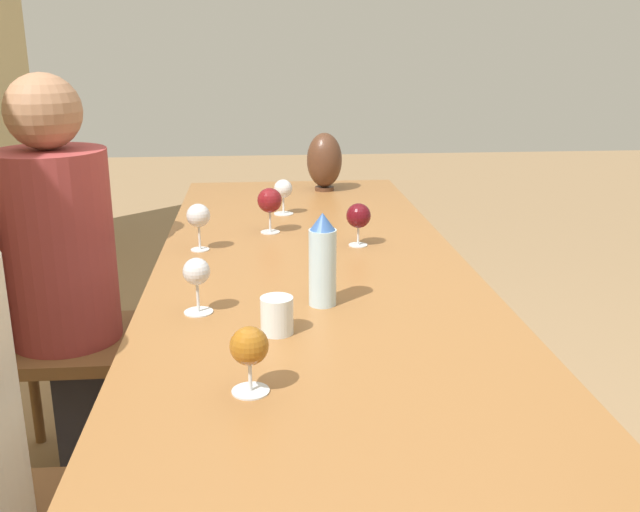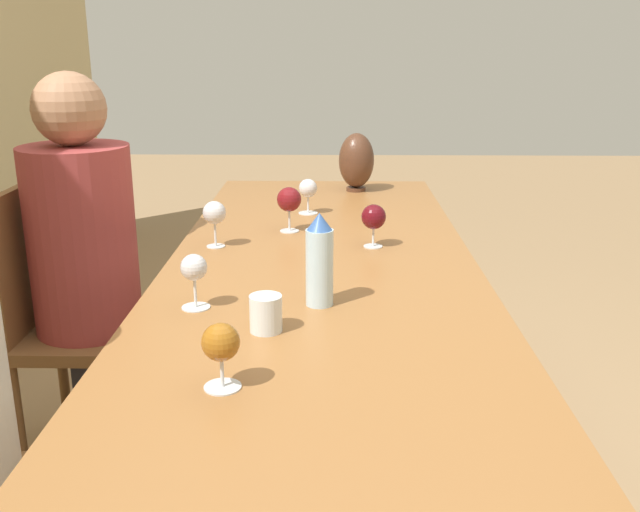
{
  "view_description": "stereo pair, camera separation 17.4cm",
  "coord_description": "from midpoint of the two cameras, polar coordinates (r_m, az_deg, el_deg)",
  "views": [
    {
      "loc": [
        -1.78,
        0.15,
        1.38
      ],
      "look_at": [
        -0.12,
        0.0,
        0.87
      ],
      "focal_mm": 40.0,
      "sensor_mm": 36.0,
      "label": 1
    },
    {
      "loc": [
        -1.79,
        -0.03,
        1.38
      ],
      "look_at": [
        -0.12,
        0.0,
        0.87
      ],
      "focal_mm": 40.0,
      "sensor_mm": 36.0,
      "label": 2
    }
  ],
  "objects": [
    {
      "name": "dining_table",
      "position": [
        1.91,
        2.67,
        -3.87
      ],
      "size": [
        2.69,
        0.88,
        0.77
      ],
      "color": "#936033",
      "rests_on": "ground_plane"
    },
    {
      "name": "water_bottle",
      "position": [
        1.67,
        2.99,
        -0.43
      ],
      "size": [
        0.07,
        0.07,
        0.23
      ],
      "color": "silver",
      "rests_on": "dining_table"
    },
    {
      "name": "water_tumbler",
      "position": [
        1.54,
        -1.14,
        -4.68
      ],
      "size": [
        0.07,
        0.07,
        0.08
      ],
      "color": "silver",
      "rests_on": "dining_table"
    },
    {
      "name": "vase",
      "position": [
        2.97,
        4.62,
        7.57
      ],
      "size": [
        0.15,
        0.15,
        0.24
      ],
      "color": "#4C2D1E",
      "rests_on": "dining_table"
    },
    {
      "name": "wine_glass_1",
      "position": [
        2.16,
        -6.18,
        3.35
      ],
      "size": [
        0.07,
        0.07,
        0.14
      ],
      "color": "silver",
      "rests_on": "dining_table"
    },
    {
      "name": "wine_glass_2",
      "position": [
        2.57,
        0.98,
        5.32
      ],
      "size": [
        0.07,
        0.07,
        0.13
      ],
      "color": "silver",
      "rests_on": "dining_table"
    },
    {
      "name": "wine_glass_3",
      "position": [
        2.32,
        -0.34,
        4.46
      ],
      "size": [
        0.08,
        0.08,
        0.15
      ],
      "color": "silver",
      "rests_on": "dining_table"
    },
    {
      "name": "wine_glass_4",
      "position": [
        2.16,
        6.62,
        3.04
      ],
      "size": [
        0.08,
        0.08,
        0.13
      ],
      "color": "silver",
      "rests_on": "dining_table"
    },
    {
      "name": "wine_glass_5",
      "position": [
        1.66,
        -7.13,
        -1.15
      ],
      "size": [
        0.07,
        0.07,
        0.13
      ],
      "color": "silver",
      "rests_on": "dining_table"
    },
    {
      "name": "wine_glass_6",
      "position": [
        1.28,
        -4.09,
        -7.13
      ],
      "size": [
        0.07,
        0.07,
        0.13
      ],
      "color": "silver",
      "rests_on": "dining_table"
    },
    {
      "name": "chair_far",
      "position": [
        2.44,
        -17.57,
        -4.77
      ],
      "size": [
        0.44,
        0.44,
        0.94
      ],
      "color": "brown",
      "rests_on": "ground_plane"
    },
    {
      "name": "person_far",
      "position": [
        2.35,
        -16.04,
        -0.57
      ],
      "size": [
        0.33,
        0.33,
        1.29
      ],
      "color": "#2D2D38",
      "rests_on": "ground_plane"
    }
  ]
}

